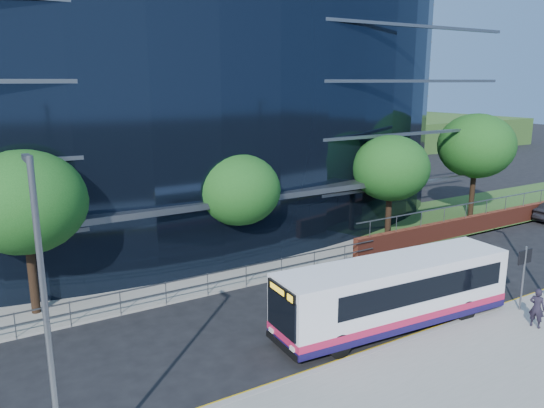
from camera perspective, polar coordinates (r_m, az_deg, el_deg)
ground at (r=22.84m, az=15.18°, el=-12.27°), size 200.00×200.00×0.00m
pavement_near at (r=20.17m, az=25.98°, el=-16.56°), size 80.00×8.00×0.15m
kerb at (r=22.22m, az=17.11°, el=-12.93°), size 80.00×0.25×0.16m
yellow_line_outer at (r=22.36m, az=16.71°, el=-12.93°), size 80.00×0.08×0.01m
yellow_line_inner at (r=22.45m, az=16.42°, el=-12.81°), size 80.00×0.08×0.01m
far_forecourt at (r=28.24m, az=-10.34°, el=-6.90°), size 50.00×8.00×0.10m
grass_verge at (r=47.56m, az=25.54°, el=0.23°), size 36.00×8.00×0.12m
glass_office at (r=36.56m, az=-13.66°, el=10.22°), size 44.00×23.10×16.00m
retaining_wall at (r=42.22m, az=26.81°, el=-0.63°), size 34.00×0.40×2.11m
guard_railings at (r=23.82m, az=-11.36°, el=-8.83°), size 24.00×0.05×1.10m
apartment_block at (r=85.44m, az=2.12°, el=14.12°), size 60.00×42.00×30.00m
street_sign at (r=24.55m, az=25.50°, el=-5.93°), size 0.85×0.09×2.80m
tree_far_a at (r=23.47m, az=-25.07°, el=0.17°), size 4.95×4.95×6.98m
tree_far_b at (r=26.99m, az=-3.60°, el=1.53°), size 4.29×4.29×6.05m
tree_far_c at (r=32.41m, az=12.65°, el=3.78°), size 4.62×4.62×6.51m
tree_far_d at (r=39.68m, az=21.11°, el=5.84°), size 5.28×5.28×7.44m
tree_dist_e at (r=66.92m, az=4.59°, el=8.73°), size 4.62×4.62×6.51m
tree_dist_f at (r=78.86m, az=13.25°, el=8.85°), size 4.29×4.29×6.05m
streetlight_west at (r=12.85m, az=-23.07°, el=-11.77°), size 0.15×0.77×8.00m
city_bus at (r=21.83m, az=13.17°, el=-9.20°), size 10.32×3.03×2.75m
pedestrian at (r=23.54m, az=26.60°, el=-9.96°), size 0.51×0.66×1.60m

